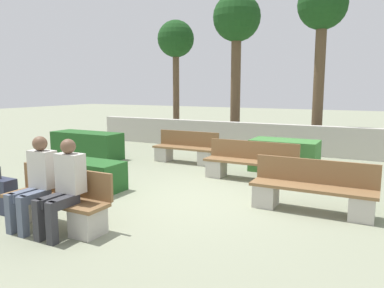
# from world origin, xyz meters

# --- Properties ---
(ground_plane) EXTENTS (60.00, 60.00, 0.00)m
(ground_plane) POSITION_xyz_m (0.00, 0.00, 0.00)
(ground_plane) COLOR gray
(perimeter_wall) EXTENTS (13.13, 0.30, 0.88)m
(perimeter_wall) POSITION_xyz_m (0.00, 5.46, 0.44)
(perimeter_wall) COLOR #B7B2A8
(perimeter_wall) RESTS_ON ground_plane
(bench_front) EXTENTS (1.73, 0.49, 0.83)m
(bench_front) POSITION_xyz_m (-1.13, -2.19, 0.31)
(bench_front) COLOR brown
(bench_front) RESTS_ON ground_plane
(bench_left_side) EXTENTS (2.01, 0.48, 0.83)m
(bench_left_side) POSITION_xyz_m (0.43, 1.74, 0.32)
(bench_left_side) COLOR brown
(bench_left_side) RESTS_ON ground_plane
(bench_right_side) EXTENTS (1.76, 0.49, 0.83)m
(bench_right_side) POSITION_xyz_m (-1.73, 2.77, 0.31)
(bench_right_side) COLOR brown
(bench_right_side) RESTS_ON ground_plane
(bench_back) EXTENTS (1.95, 0.49, 0.83)m
(bench_back) POSITION_xyz_m (2.00, 0.19, 0.32)
(bench_back) COLOR brown
(bench_back) RESTS_ON ground_plane
(person_seated_man) EXTENTS (0.38, 0.63, 1.30)m
(person_seated_man) POSITION_xyz_m (-1.36, -2.32, 0.71)
(person_seated_man) COLOR #515B70
(person_seated_man) RESTS_ON ground_plane
(person_seated_woman) EXTENTS (0.38, 0.63, 1.30)m
(person_seated_woman) POSITION_xyz_m (-0.81, -2.32, 0.71)
(person_seated_woman) COLOR #333338
(person_seated_woman) RESTS_ON ground_plane
(hedge_block_near_right) EXTENTS (1.61, 0.70, 0.56)m
(hedge_block_near_right) POSITION_xyz_m (-2.24, -0.46, 0.28)
(hedge_block_near_right) COLOR #235623
(hedge_block_near_right) RESTS_ON ground_plane
(hedge_block_mid_left) EXTENTS (2.09, 0.75, 0.74)m
(hedge_block_mid_left) POSITION_xyz_m (-4.51, 2.03, 0.37)
(hedge_block_mid_left) COLOR #235623
(hedge_block_mid_left) RESTS_ON ground_plane
(hedge_block_mid_right) EXTENTS (1.55, 0.84, 0.76)m
(hedge_block_mid_right) POSITION_xyz_m (0.87, 2.93, 0.38)
(hedge_block_mid_right) COLOR #3D7A38
(hedge_block_mid_right) RESTS_ON ground_plane
(suitcase) EXTENTS (0.47, 0.25, 0.75)m
(suitcase) POSITION_xyz_m (-2.39, -2.15, 0.28)
(suitcase) COLOR #282D42
(suitcase) RESTS_ON ground_plane
(tree_leftmost) EXTENTS (1.36, 1.36, 4.47)m
(tree_leftmost) POSITION_xyz_m (-4.21, 6.58, 3.64)
(tree_leftmost) COLOR brown
(tree_leftmost) RESTS_ON ground_plane
(tree_center_left) EXTENTS (1.62, 1.62, 5.15)m
(tree_center_left) POSITION_xyz_m (-1.76, 6.47, 4.11)
(tree_center_left) COLOR brown
(tree_center_left) RESTS_ON ground_plane
(tree_center_right) EXTENTS (1.48, 1.48, 5.18)m
(tree_center_right) POSITION_xyz_m (1.05, 6.24, 4.16)
(tree_center_right) COLOR brown
(tree_center_right) RESTS_ON ground_plane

